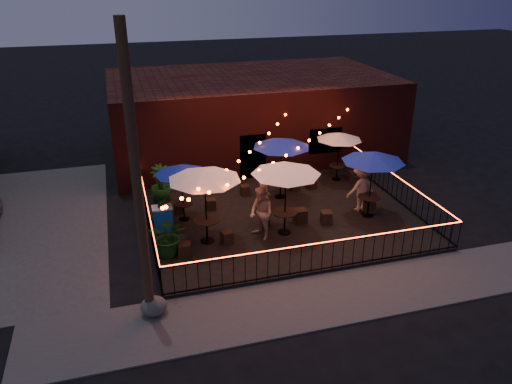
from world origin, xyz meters
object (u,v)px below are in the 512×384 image
cafe_table_2 (286,170)px  boulder (154,306)px  cafe_table_4 (373,158)px  utility_pole (137,186)px  cafe_table_3 (281,143)px  cooler (163,218)px  cafe_table_0 (204,175)px  cafe_table_5 (339,137)px  cafe_table_1 (181,171)px

cafe_table_2 → boulder: cafe_table_2 is taller
cafe_table_2 → cafe_table_4: (3.56, 0.43, -0.08)m
cafe_table_4 → cafe_table_2: bearing=-173.2°
utility_pole → cafe_table_3: size_ratio=3.09×
cafe_table_2 → cooler: 4.84m
cafe_table_3 → cafe_table_4: bearing=-43.0°
boulder → cafe_table_2: bearing=33.4°
cooler → boulder: cooler is taller
cafe_table_4 → boulder: 9.58m
cafe_table_0 → boulder: cafe_table_0 is taller
cafe_table_5 → cafe_table_2: bearing=-133.8°
cafe_table_4 → cafe_table_5: (0.33, 3.64, -0.35)m
cafe_table_0 → boulder: size_ratio=3.85×
cafe_table_5 → cooler: cafe_table_5 is taller
cafe_table_1 → cafe_table_4: bearing=-13.2°
cafe_table_2 → cooler: bearing=161.4°
cafe_table_0 → cafe_table_5: cafe_table_0 is taller
utility_pole → cafe_table_1: 5.92m
utility_pole → boulder: 3.68m
cafe_table_0 → cafe_table_3: bearing=37.6°
cafe_table_0 → cafe_table_1: cafe_table_0 is taller
cafe_table_5 → boulder: bearing=-140.4°
cafe_table_2 → cafe_table_3: cafe_table_2 is taller
utility_pole → boulder: utility_pole is taller
cooler → utility_pole: bearing=-101.6°
cafe_table_0 → boulder: 4.70m
cafe_table_0 → cafe_table_3: (3.65, 2.81, -0.14)m
cafe_table_1 → cafe_table_5: bearing=15.6°
cooler → cafe_table_2: bearing=-19.3°
utility_pole → cafe_table_5: bearing=39.4°
utility_pole → cafe_table_0: bearing=56.6°
utility_pole → cafe_table_0: size_ratio=2.55×
cooler → boulder: bearing=-100.4°
cooler → cafe_table_5: bearing=17.5°
cooler → boulder: 4.78m
cafe_table_0 → cafe_table_3: 4.61m
cafe_table_0 → cooler: (-1.38, 1.25, -2.03)m
cafe_table_1 → cafe_table_4: cafe_table_4 is taller
cafe_table_0 → cafe_table_5: 7.78m
cafe_table_1 → cooler: (-0.85, -0.64, -1.53)m
cafe_table_2 → cafe_table_5: cafe_table_2 is taller
cafe_table_2 → cafe_table_3: 3.09m
cafe_table_4 → cooler: bearing=172.8°
cafe_table_0 → cafe_table_1: bearing=105.6°
cafe_table_4 → cooler: cafe_table_4 is taller
cafe_table_0 → cafe_table_5: size_ratio=1.42×
cafe_table_2 → cafe_table_5: (3.90, 4.07, -0.43)m
cafe_table_3 → utility_pole: bearing=-133.4°
cafe_table_3 → cafe_table_4: size_ratio=0.95×
utility_pole → boulder: bearing=3.5°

